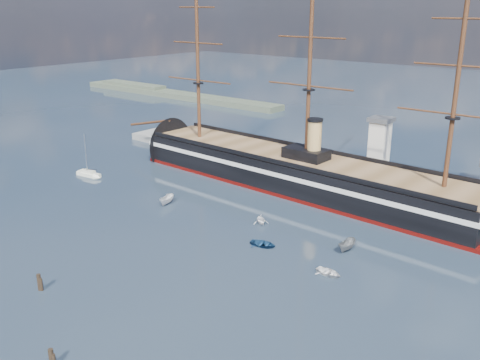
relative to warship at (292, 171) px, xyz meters
The scene contains 12 objects.
ground 24.01m from the warship, 57.67° to the right, with size 600.00×600.00×0.00m, color #1C2B3C.
quay 28.03m from the warship, 35.23° to the left, with size 180.00×18.00×2.00m, color slate.
quay_tower 21.14m from the warship, 39.70° to the left, with size 5.00×5.00×15.00m.
shoreline 147.15m from the warship, 149.35° to the left, with size 120.00×10.00×4.00m.
warship is the anchor object (origin of this frame).
sailboat 52.11m from the warship, 150.22° to the right, with size 7.11×2.92×11.04m.
motorboat_a 31.23m from the warship, 118.16° to the right, with size 5.99×2.20×2.40m, color silver.
motorboat_b 34.66m from the warship, 64.71° to the right, with size 3.07×1.23×1.43m, color navy.
motorboat_c 36.08m from the warship, 40.17° to the right, with size 5.99×2.20×2.40m, color slate.
motorboat_d 24.71m from the warship, 70.75° to the right, with size 5.72×2.48×2.10m, color white.
motorboat_e 44.47m from the warship, 48.32° to the right, with size 2.81×1.12×1.31m, color white.
piling_near_left 65.55m from the warship, 92.23° to the right, with size 0.64×0.64×3.41m, color black.
Camera 1 is at (54.74, -42.39, 41.81)m, focal length 40.00 mm.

